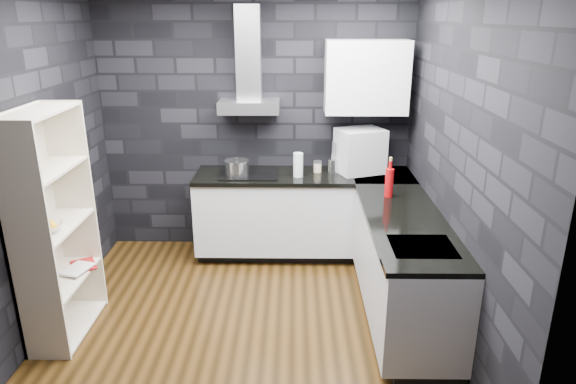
{
  "coord_description": "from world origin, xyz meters",
  "views": [
    {
      "loc": [
        0.41,
        -3.66,
        2.43
      ],
      "look_at": [
        0.35,
        0.45,
        1.0
      ],
      "focal_mm": 32.0,
      "sensor_mm": 36.0,
      "label": 1
    }
  ],
  "objects_px": {
    "pot": "(237,168)",
    "red_bottle": "(389,183)",
    "bookshelf": "(54,227)",
    "fruit_bowl": "(48,227)",
    "glass_vase": "(298,165)",
    "storage_jar": "(317,167)",
    "appliance_garage": "(360,151)",
    "utensil_crock": "(333,166)"
  },
  "relations": [
    {
      "from": "red_bottle",
      "to": "fruit_bowl",
      "type": "distance_m",
      "value": 2.78
    },
    {
      "from": "utensil_crock",
      "to": "fruit_bowl",
      "type": "distance_m",
      "value": 2.7
    },
    {
      "from": "fruit_bowl",
      "to": "utensil_crock",
      "type": "bearing_deg",
      "value": 34.72
    },
    {
      "from": "bookshelf",
      "to": "pot",
      "type": "bearing_deg",
      "value": 49.72
    },
    {
      "from": "utensil_crock",
      "to": "bookshelf",
      "type": "xyz_separation_m",
      "value": [
        -2.22,
        -1.45,
        -0.07
      ]
    },
    {
      "from": "utensil_crock",
      "to": "appliance_garage",
      "type": "xyz_separation_m",
      "value": [
        0.27,
        0.02,
        0.15
      ]
    },
    {
      "from": "fruit_bowl",
      "to": "appliance_garage",
      "type": "bearing_deg",
      "value": 32.04
    },
    {
      "from": "glass_vase",
      "to": "storage_jar",
      "type": "relative_size",
      "value": 2.41
    },
    {
      "from": "pot",
      "to": "red_bottle",
      "type": "distance_m",
      "value": 1.53
    },
    {
      "from": "utensil_crock",
      "to": "red_bottle",
      "type": "height_order",
      "value": "red_bottle"
    },
    {
      "from": "pot",
      "to": "glass_vase",
      "type": "distance_m",
      "value": 0.61
    },
    {
      "from": "glass_vase",
      "to": "storage_jar",
      "type": "height_order",
      "value": "glass_vase"
    },
    {
      "from": "bookshelf",
      "to": "fruit_bowl",
      "type": "distance_m",
      "value": 0.09
    },
    {
      "from": "utensil_crock",
      "to": "fruit_bowl",
      "type": "relative_size",
      "value": 0.63
    },
    {
      "from": "red_bottle",
      "to": "fruit_bowl",
      "type": "bearing_deg",
      "value": -162.87
    },
    {
      "from": "bookshelf",
      "to": "storage_jar",
      "type": "bearing_deg",
      "value": 38.65
    },
    {
      "from": "glass_vase",
      "to": "appliance_garage",
      "type": "relative_size",
      "value": 0.54
    },
    {
      "from": "storage_jar",
      "to": "red_bottle",
      "type": "height_order",
      "value": "red_bottle"
    },
    {
      "from": "appliance_garage",
      "to": "fruit_bowl",
      "type": "height_order",
      "value": "appliance_garage"
    },
    {
      "from": "pot",
      "to": "glass_vase",
      "type": "bearing_deg",
      "value": -0.62
    },
    {
      "from": "storage_jar",
      "to": "red_bottle",
      "type": "relative_size",
      "value": 0.39
    },
    {
      "from": "red_bottle",
      "to": "bookshelf",
      "type": "height_order",
      "value": "bookshelf"
    },
    {
      "from": "pot",
      "to": "appliance_garage",
      "type": "relative_size",
      "value": 0.52
    },
    {
      "from": "pot",
      "to": "storage_jar",
      "type": "relative_size",
      "value": 2.33
    },
    {
      "from": "glass_vase",
      "to": "utensil_crock",
      "type": "height_order",
      "value": "glass_vase"
    },
    {
      "from": "storage_jar",
      "to": "utensil_crock",
      "type": "bearing_deg",
      "value": -6.3
    },
    {
      "from": "red_bottle",
      "to": "storage_jar",
      "type": "bearing_deg",
      "value": 129.12
    },
    {
      "from": "bookshelf",
      "to": "fruit_bowl",
      "type": "bearing_deg",
      "value": -86.85
    },
    {
      "from": "fruit_bowl",
      "to": "red_bottle",
      "type": "bearing_deg",
      "value": 17.13
    },
    {
      "from": "fruit_bowl",
      "to": "storage_jar",
      "type": "bearing_deg",
      "value": 37.07
    },
    {
      "from": "appliance_garage",
      "to": "fruit_bowl",
      "type": "relative_size",
      "value": 1.97
    },
    {
      "from": "pot",
      "to": "glass_vase",
      "type": "xyz_separation_m",
      "value": [
        0.61,
        -0.01,
        0.04
      ]
    },
    {
      "from": "appliance_garage",
      "to": "red_bottle",
      "type": "xyz_separation_m",
      "value": [
        0.17,
        -0.74,
        -0.1
      ]
    },
    {
      "from": "appliance_garage",
      "to": "red_bottle",
      "type": "distance_m",
      "value": 0.76
    },
    {
      "from": "pot",
      "to": "appliance_garage",
      "type": "bearing_deg",
      "value": 6.84
    },
    {
      "from": "utensil_crock",
      "to": "storage_jar",
      "type": "bearing_deg",
      "value": 173.7
    },
    {
      "from": "glass_vase",
      "to": "fruit_bowl",
      "type": "bearing_deg",
      "value": -143.02
    },
    {
      "from": "pot",
      "to": "storage_jar",
      "type": "distance_m",
      "value": 0.82
    },
    {
      "from": "glass_vase",
      "to": "storage_jar",
      "type": "distance_m",
      "value": 0.26
    },
    {
      "from": "bookshelf",
      "to": "red_bottle",
      "type": "bearing_deg",
      "value": 18.55
    },
    {
      "from": "appliance_garage",
      "to": "fruit_bowl",
      "type": "xyz_separation_m",
      "value": [
        -2.49,
        -1.56,
        -0.19
      ]
    },
    {
      "from": "pot",
      "to": "red_bottle",
      "type": "xyz_separation_m",
      "value": [
        1.41,
        -0.59,
        0.05
      ]
    }
  ]
}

